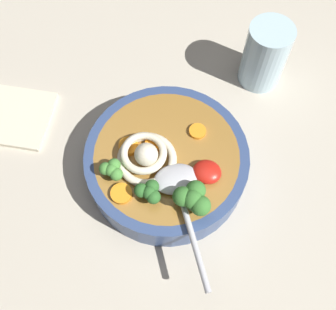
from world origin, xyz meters
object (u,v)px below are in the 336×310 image
at_px(soup_spoon, 178,188).
at_px(drinking_glass, 265,55).
at_px(soup_bowl, 168,163).
at_px(noodle_pile, 146,157).
at_px(folded_napkin, 6,115).

relative_size(soup_spoon, drinking_glass, 1.45).
relative_size(soup_bowl, drinking_glass, 2.08).
distance_m(soup_bowl, drinking_glass, 0.24).
relative_size(noodle_pile, folded_napkin, 0.64).
distance_m(noodle_pile, soup_spoon, 0.06).
xyz_separation_m(soup_bowl, folded_napkin, (0.28, -0.01, -0.02)).
distance_m(noodle_pile, folded_napkin, 0.26).
xyz_separation_m(drinking_glass, folded_napkin, (0.37, 0.21, -0.05)).
distance_m(soup_spoon, folded_napkin, 0.32).
height_order(soup_spoon, folded_napkin, soup_spoon).
bearing_deg(drinking_glass, noodle_pile, 63.86).
bearing_deg(soup_spoon, soup_bowl, 180.00).
bearing_deg(noodle_pile, folded_napkin, -5.50).
relative_size(noodle_pile, drinking_glass, 0.82).
height_order(soup_bowl, soup_spoon, soup_spoon).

